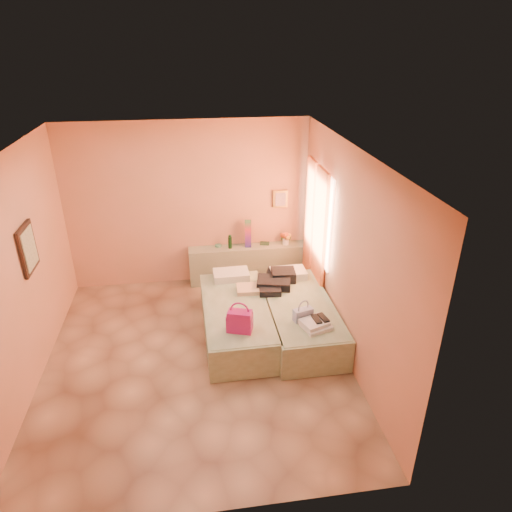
{
  "coord_description": "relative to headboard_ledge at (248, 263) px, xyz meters",
  "views": [
    {
      "loc": [
        0.07,
        -5.02,
        3.97
      ],
      "look_at": [
        0.93,
        0.85,
        1.08
      ],
      "focal_mm": 32.0,
      "sensor_mm": 36.0,
      "label": 1
    }
  ],
  "objects": [
    {
      "name": "room_walls",
      "position": [
        -0.77,
        -1.53,
        1.46
      ],
      "size": [
        4.02,
        4.51,
        2.81
      ],
      "color": "tan",
      "rests_on": "ground"
    },
    {
      "name": "magenta_handbag",
      "position": [
        -0.4,
        -2.24,
        0.33
      ],
      "size": [
        0.37,
        0.27,
        0.3
      ],
      "primitive_type": "cube",
      "rotation": [
        0.0,
        0.0,
        -0.31
      ],
      "color": "#B21670",
      "rests_on": "bed_left"
    },
    {
      "name": "blue_handbag",
      "position": [
        0.47,
        -2.12,
        0.26
      ],
      "size": [
        0.29,
        0.18,
        0.17
      ],
      "primitive_type": "cube",
      "rotation": [
        0.0,
        0.0,
        0.28
      ],
      "color": "#4561A5",
      "rests_on": "bed_right"
    },
    {
      "name": "rainbow_box",
      "position": [
        0.0,
        0.01,
        0.56
      ],
      "size": [
        0.12,
        0.12,
        0.48
      ],
      "primitive_type": "cube",
      "rotation": [
        0.0,
        0.0,
        -0.11
      ],
      "color": "#B21670",
      "rests_on": "headboard_ledge"
    },
    {
      "name": "water_bottle",
      "position": [
        -0.31,
        -0.01,
        0.44
      ],
      "size": [
        0.08,
        0.08,
        0.24
      ],
      "primitive_type": "cylinder",
      "rotation": [
        0.0,
        0.0,
        0.27
      ],
      "color": "#163D1F",
      "rests_on": "headboard_ledge"
    },
    {
      "name": "small_dish",
      "position": [
        -0.51,
        0.09,
        0.34
      ],
      "size": [
        0.16,
        0.16,
        0.03
      ],
      "primitive_type": "cylinder",
      "rotation": [
        0.0,
        0.0,
        0.43
      ],
      "color": "#549B78",
      "rests_on": "headboard_ledge"
    },
    {
      "name": "sandal_pair",
      "position": [
        0.66,
        -2.28,
        0.29
      ],
      "size": [
        0.19,
        0.23,
        0.02
      ],
      "primitive_type": "cube",
      "rotation": [
        0.0,
        0.0,
        0.13
      ],
      "color": "black",
      "rests_on": "towel_stack"
    },
    {
      "name": "clothes_pile",
      "position": [
        0.29,
        -1.17,
        0.26
      ],
      "size": [
        0.65,
        0.65,
        0.16
      ],
      "primitive_type": "cube",
      "rotation": [
        0.0,
        0.0,
        -0.2
      ],
      "color": "black",
      "rests_on": "bed_right"
    },
    {
      "name": "towel_stack",
      "position": [
        0.6,
        -2.33,
        0.23
      ],
      "size": [
        0.43,
        0.39,
        0.1
      ],
      "primitive_type": "cube",
      "rotation": [
        0.0,
        0.0,
        0.31
      ],
      "color": "white",
      "rests_on": "bed_right"
    },
    {
      "name": "green_book",
      "position": [
        0.3,
        0.07,
        0.34
      ],
      "size": [
        0.18,
        0.15,
        0.03
      ],
      "primitive_type": "cube",
      "rotation": [
        0.0,
        0.0,
        -0.24
      ],
      "color": "#24432B",
      "rests_on": "headboard_ledge"
    },
    {
      "name": "khaki_garment",
      "position": [
        -0.14,
        -1.25,
        0.21
      ],
      "size": [
        0.4,
        0.33,
        0.07
      ],
      "primitive_type": "cube",
      "rotation": [
        0.0,
        0.0,
        -0.06
      ],
      "color": "tan",
      "rests_on": "bed_left"
    },
    {
      "name": "bed_left",
      "position": [
        -0.38,
        -1.62,
        -0.08
      ],
      "size": [
        0.93,
        2.01,
        0.5
      ],
      "primitive_type": "cube",
      "rotation": [
        0.0,
        0.0,
        0.01
      ],
      "color": "#A2BA96",
      "rests_on": "ground"
    },
    {
      "name": "headboard_ledge",
      "position": [
        0.0,
        0.0,
        0.0
      ],
      "size": [
        2.05,
        0.3,
        0.65
      ],
      "primitive_type": "cube",
      "color": "gray",
      "rests_on": "ground"
    },
    {
      "name": "ground",
      "position": [
        -0.98,
        -2.1,
        -0.33
      ],
      "size": [
        4.5,
        4.5,
        0.0
      ],
      "primitive_type": "plane",
      "color": "tan",
      "rests_on": "ground"
    },
    {
      "name": "bed_right",
      "position": [
        0.52,
        -1.7,
        -0.08
      ],
      "size": [
        0.93,
        2.01,
        0.5
      ],
      "primitive_type": "cube",
      "rotation": [
        0.0,
        0.0,
        0.01
      ],
      "color": "#A2BA96",
      "rests_on": "ground"
    },
    {
      "name": "flower_vase",
      "position": [
        0.67,
        0.0,
        0.46
      ],
      "size": [
        0.25,
        0.25,
        0.26
      ],
      "primitive_type": "cube",
      "rotation": [
        0.0,
        0.0,
        -0.3
      ],
      "color": "white",
      "rests_on": "headboard_ledge"
    }
  ]
}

